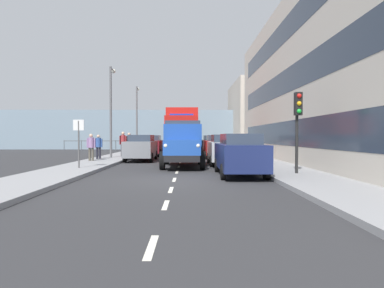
# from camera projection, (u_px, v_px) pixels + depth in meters

# --- Properties ---
(ground_plane) EXTENTS (80.00, 80.00, 0.00)m
(ground_plane) POSITION_uv_depth(u_px,v_px,m) (180.00, 164.00, 19.74)
(ground_plane) COLOR #2D2D30
(sidewalk_left) EXTENTS (2.57, 39.07, 0.15)m
(sidewalk_left) POSITION_uv_depth(u_px,v_px,m) (261.00, 162.00, 19.78)
(sidewalk_left) COLOR gray
(sidewalk_left) RESTS_ON ground_plane
(sidewalk_right) EXTENTS (2.57, 39.07, 0.15)m
(sidewalk_right) POSITION_uv_depth(u_px,v_px,m) (98.00, 162.00, 19.69)
(sidewalk_right) COLOR gray
(sidewalk_right) RESTS_ON ground_plane
(road_centreline_markings) EXTENTS (0.12, 34.15, 0.01)m
(road_centreline_markings) POSITION_uv_depth(u_px,v_px,m) (179.00, 165.00, 18.93)
(road_centreline_markings) COLOR silver
(road_centreline_markings) RESTS_ON ground_plane
(building_terrace) EXTENTS (6.60, 26.61, 9.85)m
(building_terrace) POSITION_uv_depth(u_px,v_px,m) (335.00, 82.00, 20.05)
(building_terrace) COLOR beige
(building_terrace) RESTS_ON ground_plane
(building_far_block) EXTENTS (6.59, 11.73, 8.31)m
(building_far_block) POSITION_uv_depth(u_px,v_px,m) (259.00, 117.00, 41.82)
(building_far_block) COLOR beige
(building_far_block) RESTS_ON ground_plane
(sea_horizon) EXTENTS (80.00, 0.80, 5.00)m
(sea_horizon) POSITION_uv_depth(u_px,v_px,m) (185.00, 130.00, 42.21)
(sea_horizon) COLOR gray
(sea_horizon) RESTS_ON ground_plane
(seawall_railing) EXTENTS (28.08, 0.08, 1.20)m
(seawall_railing) POSITION_uv_depth(u_px,v_px,m) (184.00, 143.00, 38.65)
(seawall_railing) COLOR #4C5156
(seawall_railing) RESTS_ON ground_plane
(truck_vintage_blue) EXTENTS (2.17, 5.64, 2.43)m
(truck_vintage_blue) POSITION_uv_depth(u_px,v_px,m) (183.00, 145.00, 17.31)
(truck_vintage_blue) COLOR black
(truck_vintage_blue) RESTS_ON ground_plane
(lorry_cargo_red) EXTENTS (2.58, 8.20, 3.87)m
(lorry_cargo_red) POSITION_uv_depth(u_px,v_px,m) (182.00, 131.00, 27.37)
(lorry_cargo_red) COLOR red
(lorry_cargo_red) RESTS_ON ground_plane
(car_navy_kerbside_near) EXTENTS (1.79, 4.44, 1.72)m
(car_navy_kerbside_near) POSITION_uv_depth(u_px,v_px,m) (239.00, 154.00, 13.62)
(car_navy_kerbside_near) COLOR navy
(car_navy_kerbside_near) RESTS_ON ground_plane
(car_silver_kerbside_1) EXTENTS (1.92, 4.45, 1.72)m
(car_silver_kerbside_1) POSITION_uv_depth(u_px,v_px,m) (225.00, 149.00, 18.90)
(car_silver_kerbside_1) COLOR #B7BABF
(car_silver_kerbside_1) RESTS_ON ground_plane
(car_red_kerbside_2) EXTENTS (1.84, 4.42, 1.72)m
(car_red_kerbside_2) POSITION_uv_depth(u_px,v_px,m) (217.00, 146.00, 24.62)
(car_red_kerbside_2) COLOR #B21E1E
(car_red_kerbside_2) RESTS_ON ground_plane
(car_white_kerbside_3) EXTENTS (1.91, 4.30, 1.72)m
(car_white_kerbside_3) POSITION_uv_depth(u_px,v_px,m) (212.00, 145.00, 29.84)
(car_white_kerbside_3) COLOR white
(car_white_kerbside_3) RESTS_ON ground_plane
(car_grey_oppositeside_0) EXTENTS (1.84, 4.41, 1.72)m
(car_grey_oppositeside_0) POSITION_uv_depth(u_px,v_px,m) (141.00, 147.00, 21.99)
(car_grey_oppositeside_0) COLOR slate
(car_grey_oppositeside_0) RESTS_ON ground_plane
(car_maroon_oppositeside_1) EXTENTS (1.85, 4.43, 1.72)m
(car_maroon_oppositeside_1) POSITION_uv_depth(u_px,v_px,m) (151.00, 145.00, 27.53)
(car_maroon_oppositeside_1) COLOR maroon
(car_maroon_oppositeside_1) RESTS_ON ground_plane
(pedestrian_couple_b) EXTENTS (0.53, 0.34, 1.63)m
(pedestrian_couple_b) POSITION_uv_depth(u_px,v_px,m) (91.00, 145.00, 20.03)
(pedestrian_couple_b) COLOR #4C473D
(pedestrian_couple_b) RESTS_ON sidewalk_right
(pedestrian_strolling) EXTENTS (0.53, 0.34, 1.59)m
(pedestrian_strolling) POSITION_uv_depth(u_px,v_px,m) (98.00, 145.00, 21.69)
(pedestrian_strolling) COLOR black
(pedestrian_strolling) RESTS_ON sidewalk_right
(pedestrian_in_dark_coat) EXTENTS (0.53, 0.34, 1.83)m
(pedestrian_in_dark_coat) POSITION_uv_depth(u_px,v_px,m) (123.00, 142.00, 24.69)
(pedestrian_in_dark_coat) COLOR #383342
(pedestrian_in_dark_coat) RESTS_ON sidewalk_right
(pedestrian_near_railing) EXTENTS (0.53, 0.34, 1.77)m
(pedestrian_near_railing) POSITION_uv_depth(u_px,v_px,m) (129.00, 142.00, 26.51)
(pedestrian_near_railing) COLOR #4C473D
(pedestrian_near_railing) RESTS_ON sidewalk_right
(traffic_light_near) EXTENTS (0.28, 0.41, 3.20)m
(traffic_light_near) POSITION_uv_depth(u_px,v_px,m) (298.00, 115.00, 13.07)
(traffic_light_near) COLOR black
(traffic_light_near) RESTS_ON sidewalk_left
(lamp_post_promenade) EXTENTS (0.32, 1.14, 6.40)m
(lamp_post_promenade) POSITION_uv_depth(u_px,v_px,m) (111.00, 103.00, 23.45)
(lamp_post_promenade) COLOR #59595B
(lamp_post_promenade) RESTS_ON sidewalk_right
(lamp_post_far) EXTENTS (0.32, 1.14, 6.65)m
(lamp_post_far) POSITION_uv_depth(u_px,v_px,m) (137.00, 113.00, 34.26)
(lamp_post_far) COLOR #59595B
(lamp_post_far) RESTS_ON sidewalk_right
(street_sign) EXTENTS (0.50, 0.07, 2.25)m
(street_sign) POSITION_uv_depth(u_px,v_px,m) (79.00, 135.00, 15.46)
(street_sign) COLOR #4C4C4C
(street_sign) RESTS_ON sidewalk_right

